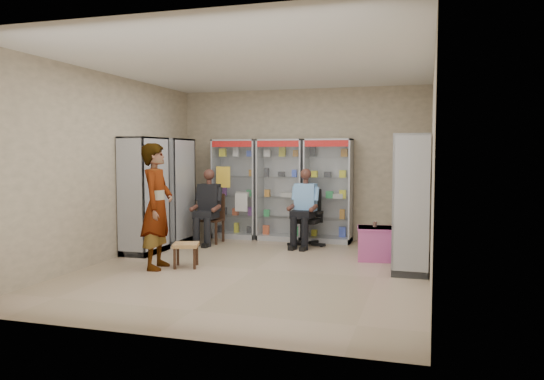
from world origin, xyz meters
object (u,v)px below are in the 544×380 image
(wooden_chair, at_px, (211,218))
(woven_stool_b, at_px, (186,255))
(office_chair, at_px, (306,218))
(seated_shopkeeper, at_px, (306,210))
(cabinet_right_near, at_px, (412,203))
(woven_stool_a, at_px, (374,243))
(cabinet_back_mid, at_px, (281,190))
(cabinet_back_right, at_px, (328,191))
(standing_man, at_px, (157,206))
(pink_trunk, at_px, (375,243))
(cabinet_back_left, at_px, (236,189))
(cabinet_left_far, at_px, (174,191))
(cabinet_right_far, at_px, (414,197))
(cabinet_left_near, at_px, (144,195))

(wooden_chair, relative_size, woven_stool_b, 2.55)
(office_chair, distance_m, seated_shopkeeper, 0.15)
(cabinet_right_near, bearing_deg, woven_stool_a, 28.28)
(cabinet_back_mid, xyz_separation_m, cabinet_back_right, (0.95, 0.00, 0.00))
(cabinet_right_near, relative_size, standing_man, 1.07)
(pink_trunk, bearing_deg, woven_stool_a, 97.22)
(cabinet_back_left, distance_m, woven_stool_a, 3.18)
(woven_stool_a, bearing_deg, cabinet_right_near, -61.72)
(cabinet_right_near, relative_size, seated_shopkeeper, 1.48)
(cabinet_left_far, distance_m, woven_stool_b, 2.42)
(cabinet_right_near, distance_m, wooden_chair, 4.10)
(cabinet_right_far, bearing_deg, cabinet_back_right, 55.27)
(woven_stool_a, xyz_separation_m, woven_stool_b, (-2.64, -1.83, -0.01))
(seated_shopkeeper, distance_m, woven_stool_a, 1.45)
(cabinet_left_near, height_order, seated_shopkeeper, cabinet_left_near)
(wooden_chair, bearing_deg, woven_stool_a, -5.74)
(cabinet_back_right, distance_m, office_chair, 0.79)
(cabinet_right_near, xyz_separation_m, pink_trunk, (-0.58, 0.74, -0.73))
(cabinet_back_left, relative_size, seated_shopkeeper, 1.48)
(cabinet_back_mid, relative_size, wooden_chair, 2.13)
(cabinet_back_right, relative_size, cabinet_left_far, 1.00)
(cabinet_back_mid, relative_size, woven_stool_a, 5.11)
(cabinet_back_left, xyz_separation_m, cabinet_left_far, (-0.93, -0.93, 0.00))
(cabinet_right_far, bearing_deg, standing_man, 117.94)
(cabinet_left_near, bearing_deg, cabinet_back_right, 125.65)
(cabinet_back_right, bearing_deg, wooden_chair, -161.25)
(seated_shopkeeper, bearing_deg, cabinet_back_mid, 142.97)
(cabinet_right_far, relative_size, wooden_chair, 2.13)
(cabinet_back_right, xyz_separation_m, woven_stool_a, (0.99, -1.05, -0.80))
(cabinet_right_near, distance_m, cabinet_left_far, 4.65)
(cabinet_back_mid, distance_m, cabinet_right_far, 2.82)
(cabinet_back_mid, distance_m, cabinet_back_right, 0.95)
(cabinet_back_left, bearing_deg, cabinet_right_far, -17.75)
(cabinet_right_far, distance_m, woven_stool_b, 3.80)
(cabinet_back_left, xyz_separation_m, standing_man, (-0.12, -3.07, -0.06))
(cabinet_left_near, bearing_deg, woven_stool_b, 54.44)
(cabinet_back_mid, xyz_separation_m, cabinet_right_near, (2.58, -2.23, 0.00))
(cabinet_back_mid, xyz_separation_m, seated_shopkeeper, (0.65, -0.61, -0.32))
(cabinet_back_right, relative_size, office_chair, 1.88)
(cabinet_right_far, distance_m, pink_trunk, 1.00)
(cabinet_back_left, relative_size, cabinet_back_right, 1.00)
(woven_stool_b, distance_m, standing_man, 0.86)
(office_chair, bearing_deg, standing_man, -118.13)
(cabinet_left_near, bearing_deg, wooden_chair, 152.39)
(cabinet_right_near, height_order, cabinet_left_near, same)
(cabinet_back_mid, bearing_deg, woven_stool_a, -28.30)
(cabinet_right_far, distance_m, seated_shopkeeper, 2.03)
(office_chair, bearing_deg, cabinet_back_left, 166.96)
(cabinet_back_right, xyz_separation_m, seated_shopkeeper, (-0.30, -0.61, -0.32))
(seated_shopkeeper, xyz_separation_m, pink_trunk, (1.35, -0.88, -0.41))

